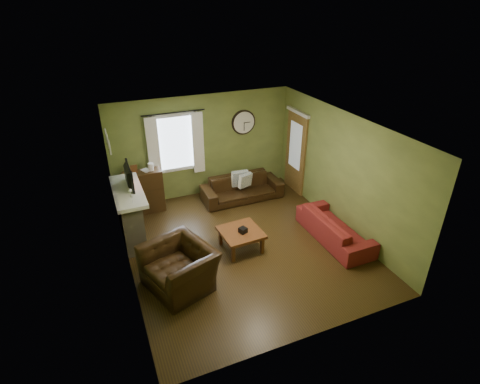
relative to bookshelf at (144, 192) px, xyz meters
name	(u,v)px	position (x,y,z in m)	size (l,w,h in m)	color
floor	(243,245)	(1.62, -2.21, -0.52)	(4.60, 5.20, 0.00)	#36260F
ceiling	(243,126)	(1.62, -2.21, 2.08)	(4.60, 5.20, 0.00)	white
wall_left	(122,214)	(-0.68, -2.21, 0.78)	(0.00, 5.20, 2.60)	olive
wall_right	(341,171)	(3.92, -2.21, 0.78)	(0.00, 5.20, 2.60)	olive
wall_back	(203,146)	(1.62, 0.39, 0.78)	(4.60, 0.00, 2.60)	olive
wall_front	(316,271)	(1.62, -4.81, 0.78)	(4.60, 0.00, 2.60)	olive
fireplace	(130,216)	(-0.48, -1.06, 0.03)	(0.40, 1.40, 1.10)	gray
firebox	(141,224)	(-0.29, -1.06, -0.22)	(0.04, 0.60, 0.55)	black
mantel	(128,191)	(-0.45, -1.06, 0.62)	(0.58, 1.60, 0.08)	white
tv	(126,179)	(-0.43, -0.91, 0.83)	(0.60, 0.08, 0.35)	black
tv_screen	(130,176)	(-0.35, -0.91, 0.89)	(0.02, 0.62, 0.36)	#994C3F
medallion_left	(110,147)	(-0.66, -1.41, 1.73)	(0.28, 0.28, 0.03)	white
medallion_mid	(108,141)	(-0.66, -1.06, 1.73)	(0.28, 0.28, 0.03)	white
medallion_right	(106,135)	(-0.66, -0.71, 1.73)	(0.28, 0.28, 0.03)	white
window_pane	(175,143)	(0.92, 0.37, 0.98)	(1.00, 0.02, 1.30)	silver
curtain_rod	(173,113)	(0.92, 0.27, 1.75)	(0.03, 0.03, 1.50)	black
curtain_left	(153,149)	(0.37, 0.27, 0.93)	(0.28, 0.04, 1.55)	white
curtain_right	(198,143)	(1.47, 0.27, 0.93)	(0.28, 0.04, 1.55)	white
wall_clock	(244,123)	(2.72, 0.34, 1.28)	(0.64, 0.06, 0.64)	white
door	(296,153)	(3.89, -0.36, 0.53)	(0.05, 0.90, 2.10)	brown
bookshelf	(144,192)	(0.00, 0.00, 0.00)	(0.88, 0.37, 1.05)	#33210E
book	(143,175)	(0.02, -0.02, 0.44)	(0.17, 0.23, 0.02)	#5D3117
sofa_brown	(242,188)	(2.39, -0.32, -0.23)	(2.04, 0.80, 0.60)	black
pillow_left	(245,180)	(2.45, -0.41, 0.03)	(0.36, 0.11, 0.36)	#A3ABA6
pillow_right	(240,178)	(2.36, -0.25, 0.03)	(0.42, 0.13, 0.42)	#A3ABA6
sofa_red	(335,228)	(3.52, -2.75, -0.24)	(1.95, 0.76, 0.57)	maroon
armchair	(179,267)	(0.10, -2.89, -0.13)	(1.21, 1.05, 0.78)	black
coffee_table	(241,240)	(1.53, -2.31, -0.31)	(0.81, 0.81, 0.43)	#5D3117
tissue_box	(243,234)	(1.55, -2.36, -0.12)	(0.14, 0.14, 0.11)	black
wine_glass_a	(132,199)	(-0.43, -1.66, 0.75)	(0.06, 0.06, 0.18)	white
wine_glass_b	(131,194)	(-0.43, -1.46, 0.76)	(0.07, 0.07, 0.20)	white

